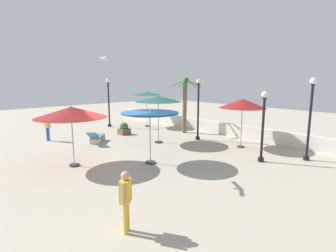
{
  "coord_description": "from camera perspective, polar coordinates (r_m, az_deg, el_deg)",
  "views": [
    {
      "loc": [
        10.49,
        -6.33,
        3.91
      ],
      "look_at": [
        0.0,
        3.15,
        1.4
      ],
      "focal_mm": 28.81,
      "sensor_mm": 36.0,
      "label": 1
    }
  ],
  "objects": [
    {
      "name": "patio_umbrella_1",
      "position": [
        12.52,
        -19.82,
        2.72
      ],
      "size": [
        3.13,
        3.13,
        2.73
      ],
      "color": "#333338",
      "rests_on": "ground_plane"
    },
    {
      "name": "lounge_chair_0",
      "position": [
        17.03,
        -14.92,
        -2.18
      ],
      "size": [
        1.71,
        1.71,
        0.83
      ],
      "color": "#B7B7BC",
      "rests_on": "ground_plane"
    },
    {
      "name": "planter",
      "position": [
        19.26,
        -9.28,
        -0.62
      ],
      "size": [
        0.7,
        0.7,
        0.85
      ],
      "color": "brown",
      "rests_on": "ground_plane"
    },
    {
      "name": "patio_umbrella_0",
      "position": [
        15.67,
        15.49,
        4.59
      ],
      "size": [
        2.62,
        2.62,
        2.82
      ],
      "color": "#333338",
      "rests_on": "ground_plane"
    },
    {
      "name": "patio_umbrella_3",
      "position": [
        21.95,
        -4.52,
        6.84
      ],
      "size": [
        2.45,
        2.45,
        2.9
      ],
      "color": "#333338",
      "rests_on": "ground_plane"
    },
    {
      "name": "boundary_wall",
      "position": [
        18.91,
        13.28,
        -0.84
      ],
      "size": [
        25.2,
        0.3,
        0.84
      ],
      "primitive_type": "cube",
      "color": "silver",
      "rests_on": "ground_plane"
    },
    {
      "name": "palm_tree_0",
      "position": [
        19.36,
        3.61,
        5.89
      ],
      "size": [
        2.36,
        2.42,
        3.99
      ],
      "color": "brown",
      "rests_on": "ground_plane"
    },
    {
      "name": "lamp_post_2",
      "position": [
        14.33,
        27.88,
        2.27
      ],
      "size": [
        0.33,
        0.33,
        3.94
      ],
      "color": "black",
      "rests_on": "ground_plane"
    },
    {
      "name": "guest_1",
      "position": [
        18.56,
        -24.18,
        0.23
      ],
      "size": [
        0.55,
        0.32,
        1.69
      ],
      "color": "#3359B2",
      "rests_on": "ground_plane"
    },
    {
      "name": "patio_umbrella_2",
      "position": [
        16.24,
        -2.08,
        5.68
      ],
      "size": [
        2.84,
        2.84,
        2.92
      ],
      "color": "#333338",
      "rests_on": "ground_plane"
    },
    {
      "name": "seagull_0",
      "position": [
        11.02,
        -13.16,
        13.72
      ],
      "size": [
        1.1,
        0.98,
        0.15
      ],
      "color": "white"
    },
    {
      "name": "patio_umbrella_4",
      "position": [
        12.21,
        -3.85,
        2.23
      ],
      "size": [
        2.61,
        2.61,
        2.5
      ],
      "color": "#333338",
      "rests_on": "ground_plane"
    },
    {
      "name": "lamp_post_3",
      "position": [
        22.35,
        -12.45,
        5.78
      ],
      "size": [
        0.35,
        0.35,
        3.9
      ],
      "color": "black",
      "rests_on": "ground_plane"
    },
    {
      "name": "ground_plane",
      "position": [
        12.86,
        -10.58,
        -7.81
      ],
      "size": [
        56.0,
        56.0,
        0.0
      ],
      "primitive_type": "plane",
      "color": "#B2A893"
    },
    {
      "name": "lamp_post_0",
      "position": [
        13.25,
        19.47,
        0.66
      ],
      "size": [
        0.32,
        0.32,
        3.33
      ],
      "color": "black",
      "rests_on": "ground_plane"
    },
    {
      "name": "lamp_post_1",
      "position": [
        17.22,
        6.41,
        3.84
      ],
      "size": [
        0.29,
        0.29,
        3.86
      ],
      "color": "black",
      "rests_on": "ground_plane"
    },
    {
      "name": "guest_0",
      "position": [
        7.07,
        -8.94,
        -14.4
      ],
      "size": [
        0.42,
        0.44,
        1.64
      ],
      "color": "gold",
      "rests_on": "ground_plane"
    }
  ]
}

